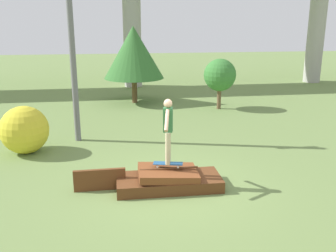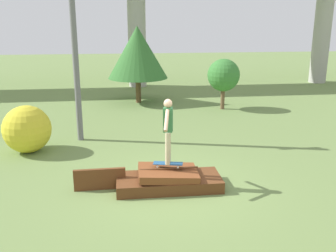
{
  "view_description": "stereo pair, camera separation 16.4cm",
  "coord_description": "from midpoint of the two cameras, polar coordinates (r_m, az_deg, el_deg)",
  "views": [
    {
      "loc": [
        -1.27,
        -8.48,
        4.02
      ],
      "look_at": [
        -0.01,
        0.08,
        1.58
      ],
      "focal_mm": 40.0,
      "sensor_mm": 36.0,
      "label": 1
    },
    {
      "loc": [
        -1.11,
        -8.5,
        4.02
      ],
      "look_at": [
        -0.01,
        0.08,
        1.58
      ],
      "focal_mm": 40.0,
      "sensor_mm": 36.0,
      "label": 2
    }
  ],
  "objects": [
    {
      "name": "ground_plane",
      "position": [
        9.46,
        -0.37,
        -9.36
      ],
      "size": [
        80.0,
        80.0,
        0.0
      ],
      "primitive_type": "plane",
      "color": "olive"
    },
    {
      "name": "scrap_pile",
      "position": [
        9.38,
        -0.41,
        -8.2
      ],
      "size": [
        2.59,
        1.09,
        0.54
      ],
      "color": "#5B3319",
      "rests_on": "ground_plane"
    },
    {
      "name": "scrap_plank_loose",
      "position": [
        9.4,
        -10.85,
        -8.05
      ],
      "size": [
        1.26,
        0.12,
        0.54
      ],
      "color": "#5B3319",
      "rests_on": "ground_plane"
    },
    {
      "name": "skateboard",
      "position": [
        9.29,
        -0.51,
        -5.76
      ],
      "size": [
        0.76,
        0.39,
        0.09
      ],
      "color": "#23517F",
      "rests_on": "scrap_pile"
    },
    {
      "name": "skater",
      "position": [
        8.99,
        -0.52,
        -0.14
      ],
      "size": [
        0.34,
        1.12,
        1.61
      ],
      "color": "#C6B78E",
      "rests_on": "skateboard"
    },
    {
      "name": "utility_pole",
      "position": [
        12.85,
        -14.86,
        12.8
      ],
      "size": [
        1.3,
        0.2,
        6.69
      ],
      "color": "slate",
      "rests_on": "ground_plane"
    },
    {
      "name": "tree_behind_left",
      "position": [
        18.83,
        -5.52,
        11.1
      ],
      "size": [
        2.97,
        2.97,
        3.79
      ],
      "color": "brown",
      "rests_on": "ground_plane"
    },
    {
      "name": "tree_behind_right",
      "position": [
        17.59,
        7.64,
        7.68
      ],
      "size": [
        1.5,
        1.5,
        2.35
      ],
      "color": "brown",
      "rests_on": "ground_plane"
    },
    {
      "name": "bush_yellow_flowering",
      "position": [
        12.47,
        -21.39,
        -0.55
      ],
      "size": [
        1.5,
        1.5,
        1.5
      ],
      "color": "gold",
      "rests_on": "ground_plane"
    }
  ]
}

